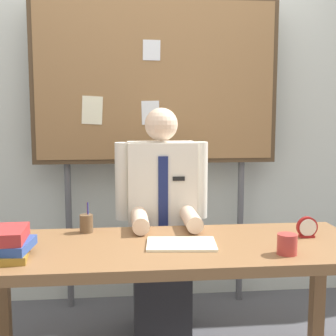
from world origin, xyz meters
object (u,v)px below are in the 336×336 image
at_px(coffee_mug, 287,244).
at_px(open_notebook, 181,244).
at_px(person, 162,231).
at_px(book_stack, 6,244).
at_px(desk, 171,261).
at_px(pen_holder, 86,223).
at_px(desk_clock, 307,228).
at_px(bulletin_board, 156,85).

bearing_deg(coffee_mug, open_notebook, 158.18).
bearing_deg(person, book_stack, -137.69).
bearing_deg(desk, pen_holder, 148.31).
bearing_deg(desk_clock, book_stack, -172.85).
bearing_deg(desk, book_stack, -170.03).
height_order(bulletin_board, pen_holder, bulletin_board).
relative_size(desk_clock, pen_holder, 0.67).
distance_m(bulletin_board, pen_holder, 1.11).
bearing_deg(bulletin_board, pen_holder, -121.76).
distance_m(bulletin_board, book_stack, 1.51).
height_order(bulletin_board, open_notebook, bulletin_board).
distance_m(bulletin_board, desk_clock, 1.37).
bearing_deg(desk_clock, open_notebook, -173.86).
distance_m(coffee_mug, pen_holder, 1.03).
height_order(book_stack, open_notebook, book_stack).
height_order(person, desk_clock, person).
xyz_separation_m(open_notebook, desk_clock, (0.65, 0.07, 0.04)).
height_order(open_notebook, desk_clock, desk_clock).
xyz_separation_m(bulletin_board, book_stack, (-0.74, -1.08, -0.75)).
bearing_deg(pen_holder, desk_clock, -10.68).
xyz_separation_m(desk, pen_holder, (-0.42, 0.26, 0.13)).
xyz_separation_m(person, desk_clock, (0.70, -0.49, 0.13)).
relative_size(person, desk_clock, 12.95).
relative_size(book_stack, coffee_mug, 2.81).
xyz_separation_m(desk_clock, coffee_mug, (-0.20, -0.25, -0.00)).
distance_m(desk, open_notebook, 0.10).
height_order(bulletin_board, book_stack, bulletin_board).
distance_m(desk_clock, pen_holder, 1.14).
distance_m(person, pen_holder, 0.53).
distance_m(desk, coffee_mug, 0.55).
xyz_separation_m(book_stack, pen_holder, (0.32, 0.39, -0.02)).
height_order(desk, coffee_mug, coffee_mug).
bearing_deg(coffee_mug, bulletin_board, 113.50).
bearing_deg(coffee_mug, desk, 157.98).
relative_size(desk, coffee_mug, 20.28).
distance_m(open_notebook, pen_holder, 0.55).
bearing_deg(bulletin_board, open_notebook, -87.31).
relative_size(desk, person, 1.36).
bearing_deg(book_stack, desk_clock, 7.15).
xyz_separation_m(open_notebook, pen_holder, (-0.47, 0.28, 0.04)).
bearing_deg(coffee_mug, person, 123.76).
distance_m(desk_clock, coffee_mug, 0.32).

